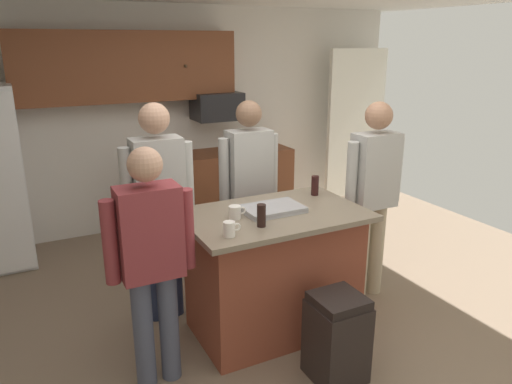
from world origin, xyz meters
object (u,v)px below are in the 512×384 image
(microwave_over_range, at_px, (217,106))
(mug_ceramic_white, at_px, (230,229))
(kitchen_island, at_px, (274,271))
(person_guest_right, at_px, (373,188))
(glass_dark_ale, at_px, (315,186))
(person_guest_by_door, at_px, (159,198))
(serving_tray, at_px, (272,209))
(person_guest_left, at_px, (249,182))
(trash_bin, at_px, (337,338))
(mug_blue_stoneware, at_px, (235,212))
(glass_pilsner, at_px, (261,216))
(person_host_foreground, at_px, (151,255))

(microwave_over_range, relative_size, mug_ceramic_white, 4.62)
(kitchen_island, bearing_deg, person_guest_right, 5.41)
(person_guest_right, relative_size, glass_dark_ale, 10.62)
(person_guest_by_door, xyz_separation_m, glass_dark_ale, (1.21, -0.34, 0.03))
(person_guest_right, distance_m, serving_tray, 1.02)
(person_guest_right, distance_m, mug_ceramic_white, 1.54)
(person_guest_left, xyz_separation_m, trash_bin, (-0.08, -1.48, -0.69))
(person_guest_left, xyz_separation_m, mug_ceramic_white, (-0.65, -1.04, 0.04))
(glass_dark_ale, relative_size, mug_blue_stoneware, 1.24)
(person_guest_by_door, relative_size, person_guest_right, 1.02)
(mug_ceramic_white, bearing_deg, person_guest_right, 13.81)
(glass_dark_ale, xyz_separation_m, glass_pilsner, (-0.72, -0.43, -0.00))
(person_guest_right, height_order, serving_tray, person_guest_right)
(person_guest_left, height_order, glass_pilsner, person_guest_left)
(mug_blue_stoneware, bearing_deg, trash_bin, -60.76)
(microwave_over_range, xyz_separation_m, person_guest_left, (-0.39, -1.65, -0.46))
(microwave_over_range, bearing_deg, mug_ceramic_white, -111.14)
(mug_blue_stoneware, relative_size, serving_tray, 0.30)
(glass_pilsner, bearing_deg, glass_dark_ale, 30.84)
(person_guest_by_door, distance_m, mug_ceramic_white, 0.86)
(kitchen_island, relative_size, mug_ceramic_white, 11.06)
(kitchen_island, height_order, person_host_foreground, person_host_foreground)
(microwave_over_range, xyz_separation_m, mug_blue_stoneware, (-0.87, -2.41, -0.43))
(person_guest_left, distance_m, mug_ceramic_white, 1.23)
(glass_dark_ale, bearing_deg, trash_bin, -113.95)
(person_guest_by_door, xyz_separation_m, person_guest_left, (0.88, 0.21, -0.04))
(microwave_over_range, bearing_deg, person_guest_by_door, -124.27)
(glass_dark_ale, relative_size, trash_bin, 0.27)
(mug_blue_stoneware, height_order, serving_tray, mug_blue_stoneware)
(person_guest_by_door, relative_size, mug_blue_stoneware, 13.49)
(person_guest_left, relative_size, glass_pilsner, 10.81)
(microwave_over_range, height_order, person_guest_by_door, person_guest_by_door)
(glass_pilsner, bearing_deg, person_host_foreground, 179.47)
(person_guest_left, distance_m, trash_bin, 1.63)
(person_host_foreground, bearing_deg, person_guest_right, -3.11)
(glass_pilsner, bearing_deg, mug_blue_stoneware, 113.60)
(person_host_foreground, bearing_deg, person_guest_left, 28.47)
(person_guest_right, relative_size, mug_blue_stoneware, 13.21)
(person_guest_left, xyz_separation_m, person_guest_right, (0.84, -0.67, 0.01))
(person_guest_right, xyz_separation_m, person_host_foreground, (-2.00, -0.30, -0.08))
(person_guest_by_door, xyz_separation_m, mug_blue_stoneware, (0.39, -0.55, -0.00))
(person_guest_by_door, bearing_deg, glass_pilsner, -19.12)
(person_guest_by_door, height_order, glass_dark_ale, person_guest_by_door)
(person_guest_right, height_order, mug_blue_stoneware, person_guest_right)
(microwave_over_range, distance_m, glass_dark_ale, 2.24)
(kitchen_island, distance_m, serving_tray, 0.50)
(glass_pilsner, relative_size, trash_bin, 0.26)
(glass_dark_ale, distance_m, glass_pilsner, 0.84)
(kitchen_island, xyz_separation_m, trash_bin, (0.09, -0.71, -0.19))
(kitchen_island, bearing_deg, person_guest_by_door, 141.63)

